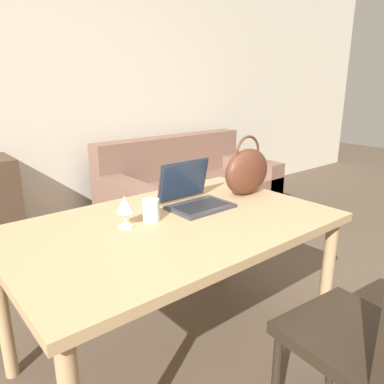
{
  "coord_description": "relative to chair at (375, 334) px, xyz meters",
  "views": [
    {
      "loc": [
        -0.94,
        -0.64,
        1.35
      ],
      "look_at": [
        0.12,
        0.63,
        0.85
      ],
      "focal_mm": 35.0,
      "sensor_mm": 36.0,
      "label": 1
    }
  ],
  "objects": [
    {
      "name": "wall_back",
      "position": [
        -0.24,
        2.84,
        0.84
      ],
      "size": [
        10.0,
        0.06,
        2.7
      ],
      "color": "beige",
      "rests_on": "ground_plane"
    },
    {
      "name": "dining_table",
      "position": [
        -0.24,
        0.84,
        0.14
      ],
      "size": [
        1.47,
        0.92,
        0.73
      ],
      "color": "tan",
      "rests_on": "ground_plane"
    },
    {
      "name": "chair",
      "position": [
        0.0,
        0.0,
        0.0
      ],
      "size": [
        0.48,
        0.48,
        0.9
      ],
      "rotation": [
        0.0,
        0.0,
        -0.09
      ],
      "color": "#2D2319",
      "rests_on": "ground_plane"
    },
    {
      "name": "couch",
      "position": [
        1.01,
        2.24,
        -0.23
      ],
      "size": [
        1.66,
        0.87,
        0.82
      ],
      "color": "#7F5B4C",
      "rests_on": "ground_plane"
    },
    {
      "name": "laptop",
      "position": [
        -0.02,
        0.96,
        0.28
      ],
      "size": [
        0.31,
        0.27,
        0.22
      ],
      "color": "#38383D",
      "rests_on": "dining_table"
    },
    {
      "name": "drinking_glass",
      "position": [
        -0.3,
        0.91,
        0.27
      ],
      "size": [
        0.08,
        0.08,
        0.1
      ],
      "color": "silver",
      "rests_on": "dining_table"
    },
    {
      "name": "wine_glass",
      "position": [
        -0.43,
        0.92,
        0.32
      ],
      "size": [
        0.08,
        0.08,
        0.14
      ],
      "color": "silver",
      "rests_on": "dining_table"
    },
    {
      "name": "handbag",
      "position": [
        0.34,
        0.92,
        0.35
      ],
      "size": [
        0.31,
        0.13,
        0.33
      ],
      "color": "#592D1E",
      "rests_on": "dining_table"
    }
  ]
}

